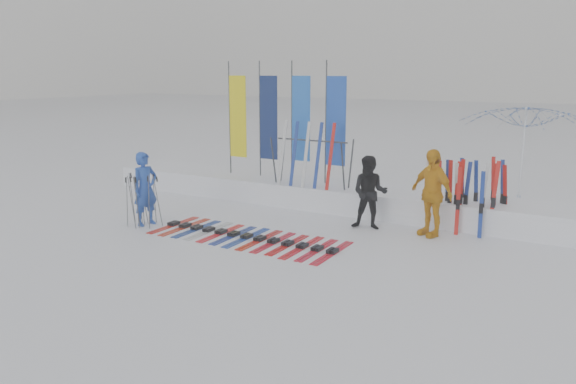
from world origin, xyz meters
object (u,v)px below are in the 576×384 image
Objects in this scene: person_blue at (145,189)px; ski_row at (247,237)px; tent_canopy at (521,158)px; person_yellow at (431,193)px; ski_rack at (312,156)px; person_black at (370,193)px.

ski_row is (2.65, 0.25, -0.82)m from person_blue.
person_yellow is at bearing -114.53° from tent_canopy.
ski_row is at bearing -71.87° from person_blue.
ski_rack is at bearing 91.31° from ski_row.
person_black is 0.82× the size of ski_rack.
person_blue is 0.55× the size of tent_canopy.
ski_row is at bearing -88.69° from ski_rack.
person_blue reaches higher than person_black.
tent_canopy reaches higher than person_yellow.
person_black is 0.54× the size of tent_canopy.
person_blue reaches higher than ski_row.
ski_rack reaches higher than person_black.
person_yellow is (5.99, 2.44, 0.10)m from person_blue.
ski_rack reaches higher than person_blue.
person_black is (4.64, 2.26, -0.02)m from person_blue.
tent_canopy is 1.53× the size of ski_rack.
person_black is 4.22m from tent_canopy.
tent_canopy reaches higher than ski_row.
tent_canopy is (1.37, 3.00, 0.45)m from person_yellow.
ski_rack is at bearing -166.82° from person_yellow.
tent_canopy is (7.36, 5.44, 0.55)m from person_blue.
tent_canopy is at bearing -40.87° from person_blue.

